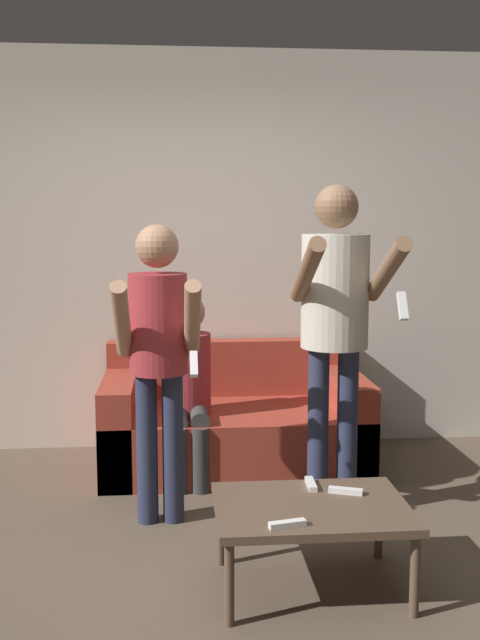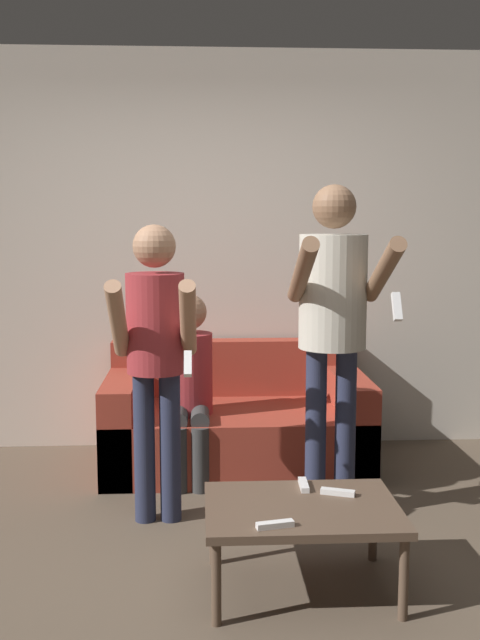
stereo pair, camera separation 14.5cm
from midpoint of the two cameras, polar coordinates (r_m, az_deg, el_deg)
ground_plane at (r=3.45m, az=-3.11°, el=-19.50°), size 14.00×14.00×0.00m
wall_back at (r=5.16m, az=-4.03°, el=5.19°), size 6.40×0.06×2.70m
couch at (r=4.86m, az=-1.35°, el=-8.01°), size 1.65×0.91×0.76m
person_standing_left at (r=3.82m, az=-7.32°, el=-1.79°), size 0.42×0.58×1.55m
person_standing_right at (r=3.87m, az=6.22°, el=0.74°), size 0.47×0.74×1.75m
person_seated at (r=4.55m, az=-4.91°, el=-4.61°), size 0.28×0.52×1.12m
coffee_table at (r=3.29m, az=4.17°, el=-14.46°), size 0.82×0.60×0.38m
remote_near at (r=3.04m, az=2.22°, el=-15.28°), size 0.15×0.07×0.02m
remote_mid at (r=3.40m, az=6.81°, el=-12.81°), size 0.15×0.09×0.02m
remote_far at (r=3.46m, az=4.20°, el=-12.37°), size 0.04×0.15×0.02m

